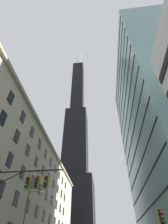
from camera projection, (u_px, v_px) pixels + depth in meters
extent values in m
cube|color=#B2A88E|center=(6.00, 192.00, 39.42)|extent=(17.76, 72.57, 25.17)
cube|color=#9E937A|center=(51.00, 145.00, 46.35)|extent=(0.70, 72.57, 0.60)
cube|color=black|center=(1.00, 189.00, 22.74)|extent=(0.14, 1.40, 2.20)
cube|color=black|center=(16.00, 199.00, 26.53)|extent=(0.14, 1.40, 2.20)
cube|color=black|center=(28.00, 206.00, 30.31)|extent=(0.14, 1.40, 2.20)
cube|color=black|center=(37.00, 211.00, 34.09)|extent=(0.14, 1.40, 2.20)
cube|color=black|center=(44.00, 215.00, 37.87)|extent=(0.14, 1.40, 2.20)
cube|color=black|center=(50.00, 219.00, 41.65)|extent=(0.14, 1.40, 2.20)
cube|color=black|center=(55.00, 222.00, 45.44)|extent=(0.14, 1.40, 2.20)
cube|color=black|center=(10.00, 160.00, 25.47)|extent=(0.14, 1.40, 2.20)
cube|color=black|center=(23.00, 172.00, 29.25)|extent=(0.14, 1.40, 2.20)
cube|color=black|center=(32.00, 182.00, 33.03)|extent=(0.14, 1.40, 2.20)
cube|color=black|center=(40.00, 189.00, 36.81)|extent=(0.14, 1.40, 2.20)
cube|color=black|center=(47.00, 195.00, 40.60)|extent=(0.14, 1.40, 2.20)
cube|color=black|center=(52.00, 200.00, 44.38)|extent=(0.14, 1.40, 2.20)
cube|color=black|center=(56.00, 205.00, 48.16)|extent=(0.14, 1.40, 2.20)
cube|color=black|center=(60.00, 208.00, 51.94)|extent=(0.14, 1.40, 2.20)
cube|color=black|center=(63.00, 211.00, 55.73)|extent=(0.14, 1.40, 2.20)
cube|color=black|center=(3.00, 118.00, 24.41)|extent=(0.14, 1.40, 2.20)
cube|color=black|center=(17.00, 136.00, 28.19)|extent=(0.14, 1.40, 2.20)
cube|color=black|center=(28.00, 150.00, 31.97)|extent=(0.14, 1.40, 2.20)
cube|color=black|center=(36.00, 161.00, 35.76)|extent=(0.14, 1.40, 2.20)
cube|color=black|center=(43.00, 170.00, 39.54)|extent=(0.14, 1.40, 2.20)
cube|color=black|center=(49.00, 178.00, 43.32)|extent=(0.14, 1.40, 2.20)
cube|color=black|center=(54.00, 184.00, 47.10)|extent=(0.14, 1.40, 2.20)
cube|color=black|center=(58.00, 189.00, 50.88)|extent=(0.14, 1.40, 2.20)
cube|color=black|center=(61.00, 194.00, 54.67)|extent=(0.14, 1.40, 2.20)
cube|color=black|center=(64.00, 198.00, 58.45)|extent=(0.14, 1.40, 2.20)
cube|color=black|center=(11.00, 98.00, 27.13)|extent=(0.14, 1.40, 2.20)
cube|color=black|center=(23.00, 117.00, 30.91)|extent=(0.14, 1.40, 2.20)
cube|color=black|center=(32.00, 132.00, 34.70)|extent=(0.14, 1.40, 2.20)
cube|color=black|center=(40.00, 144.00, 38.48)|extent=(0.14, 1.40, 2.20)
cube|color=black|center=(46.00, 154.00, 42.26)|extent=(0.14, 1.40, 2.20)
cube|color=black|center=(51.00, 162.00, 46.04)|extent=(0.14, 1.40, 2.20)
cube|color=black|center=(55.00, 169.00, 49.83)|extent=(0.14, 1.40, 2.20)
cube|color=black|center=(59.00, 175.00, 53.61)|extent=(0.14, 1.40, 2.20)
cube|color=black|center=(62.00, 180.00, 57.39)|extent=(0.14, 1.40, 2.20)
cube|color=black|center=(65.00, 185.00, 61.17)|extent=(0.14, 1.40, 2.20)
cube|color=black|center=(73.00, 214.00, 94.60)|extent=(23.69, 23.69, 37.62)
cube|color=black|center=(76.00, 142.00, 124.54)|extent=(16.59, 16.59, 54.72)
cube|color=black|center=(78.00, 87.00, 164.47)|extent=(10.66, 10.66, 68.40)
cylinder|color=silver|center=(77.00, 60.00, 195.49)|extent=(1.20, 1.20, 26.70)
cylinder|color=silver|center=(81.00, 60.00, 195.13)|extent=(1.20, 1.20, 26.70)
cube|color=gray|center=(161.00, 123.00, 43.48)|extent=(15.91, 36.57, 55.11)
cube|color=black|center=(148.00, 209.00, 31.48)|extent=(0.12, 35.57, 0.24)
cube|color=black|center=(143.00, 186.00, 34.07)|extent=(0.12, 35.57, 0.24)
cube|color=black|center=(139.00, 167.00, 36.67)|extent=(0.12, 35.57, 0.24)
cube|color=black|center=(136.00, 151.00, 39.26)|extent=(0.12, 35.57, 0.24)
cube|color=black|center=(132.00, 136.00, 41.86)|extent=(0.12, 35.57, 0.24)
cube|color=black|center=(130.00, 123.00, 44.45)|extent=(0.12, 35.57, 0.24)
cube|color=black|center=(127.00, 112.00, 47.04)|extent=(0.12, 35.57, 0.24)
cube|color=black|center=(125.00, 101.00, 49.64)|extent=(0.12, 35.57, 0.24)
cube|color=black|center=(123.00, 92.00, 52.23)|extent=(0.12, 35.57, 0.24)
cube|color=black|center=(121.00, 84.00, 54.83)|extent=(0.12, 35.57, 0.24)
cube|color=black|center=(119.00, 76.00, 57.42)|extent=(0.12, 35.57, 0.24)
cube|color=black|center=(118.00, 69.00, 60.01)|extent=(0.12, 35.57, 0.24)
cylinder|color=black|center=(30.00, 171.00, 15.94)|extent=(6.27, 0.14, 0.14)
cylinder|color=black|center=(10.00, 178.00, 15.71)|extent=(2.58, 0.10, 1.32)
cylinder|color=black|center=(29.00, 174.00, 15.75)|extent=(0.04, 0.04, 0.60)
cube|color=black|center=(27.00, 182.00, 15.26)|extent=(0.30, 0.30, 0.90)
cube|color=olive|center=(28.00, 183.00, 15.39)|extent=(0.40, 0.40, 1.04)
sphere|color=#450808|center=(27.00, 179.00, 15.33)|extent=(0.20, 0.20, 0.20)
sphere|color=#4B3A08|center=(27.00, 182.00, 15.14)|extent=(0.20, 0.20, 0.20)
sphere|color=green|center=(26.00, 185.00, 14.96)|extent=(0.20, 0.20, 0.20)
cylinder|color=black|center=(38.00, 174.00, 15.68)|extent=(0.04, 0.04, 0.60)
cube|color=black|center=(36.00, 182.00, 15.19)|extent=(0.30, 0.30, 0.90)
cube|color=olive|center=(37.00, 183.00, 15.32)|extent=(0.40, 0.40, 1.04)
sphere|color=red|center=(36.00, 178.00, 15.25)|extent=(0.20, 0.20, 0.20)
sphere|color=#4B3A08|center=(36.00, 182.00, 15.07)|extent=(0.20, 0.20, 0.20)
sphere|color=#083D10|center=(35.00, 185.00, 14.89)|extent=(0.20, 0.20, 0.20)
cylinder|color=black|center=(47.00, 173.00, 15.61)|extent=(0.04, 0.04, 0.60)
cube|color=black|center=(46.00, 182.00, 15.12)|extent=(0.30, 0.30, 0.90)
cube|color=olive|center=(46.00, 182.00, 15.25)|extent=(0.40, 0.40, 1.04)
sphere|color=#450808|center=(46.00, 178.00, 15.18)|extent=(0.20, 0.20, 0.20)
sphere|color=yellow|center=(45.00, 181.00, 15.00)|extent=(0.20, 0.20, 0.20)
sphere|color=#083D10|center=(45.00, 184.00, 14.82)|extent=(0.20, 0.20, 0.20)
cube|color=black|center=(161.00, 217.00, 12.07)|extent=(0.30, 0.30, 0.90)
cube|color=olive|center=(161.00, 217.00, 12.20)|extent=(0.40, 0.40, 1.04)
sphere|color=red|center=(161.00, 212.00, 12.13)|extent=(0.20, 0.20, 0.20)
sphere|color=#4B3A08|center=(162.00, 217.00, 11.95)|extent=(0.20, 0.20, 0.20)
sphere|color=#083D10|center=(163.00, 221.00, 11.77)|extent=(0.20, 0.20, 0.20)
cylinder|color=#47474C|center=(36.00, 191.00, 24.86)|extent=(1.86, 0.10, 0.10)
ellipsoid|color=#EFE5C6|center=(42.00, 192.00, 24.72)|extent=(0.56, 0.32, 0.24)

